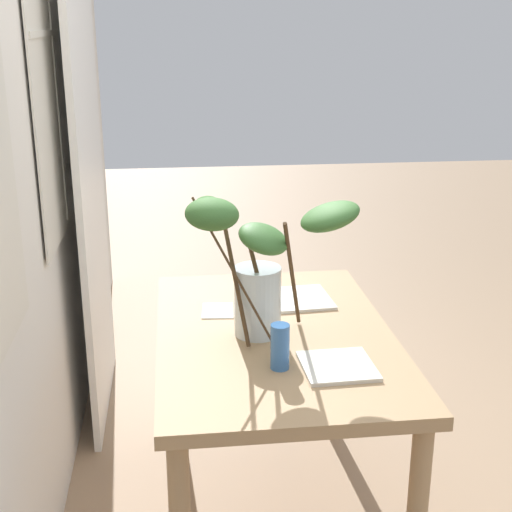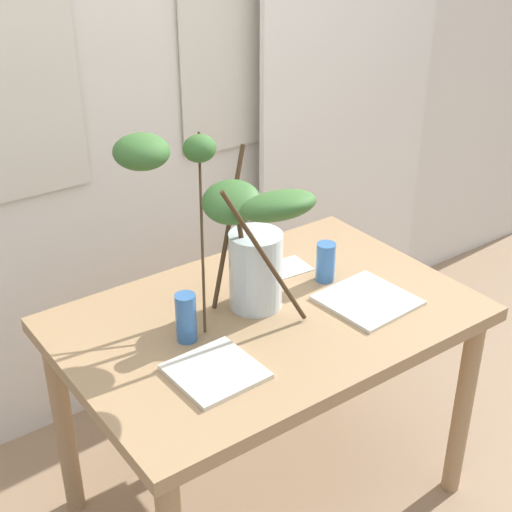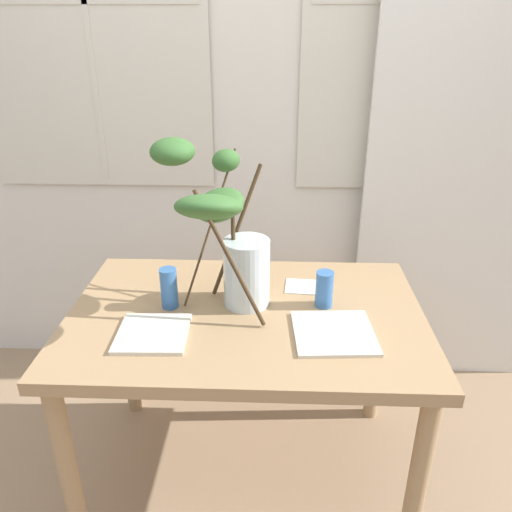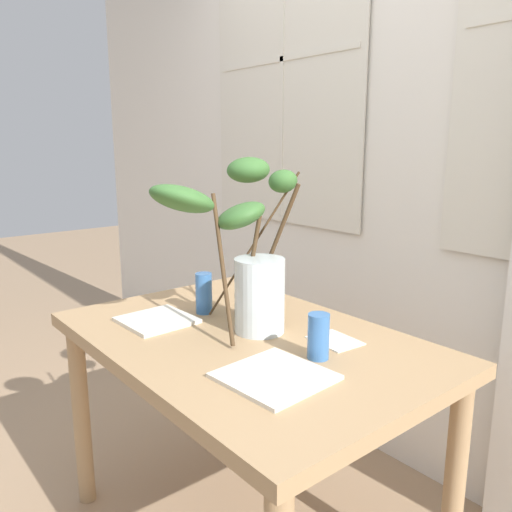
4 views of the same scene
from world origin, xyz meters
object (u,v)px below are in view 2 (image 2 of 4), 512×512
object	(u,v)px
drinking_glass_blue_left	(186,318)
drinking_glass_blue_right	(326,262)
plate_square_left	(215,372)
plate_square_right	(368,300)
vase_with_branches	(237,232)
dining_table	(267,340)

from	to	relation	value
drinking_glass_blue_left	drinking_glass_blue_right	bearing A→B (deg)	3.00
plate_square_left	plate_square_right	bearing A→B (deg)	2.75
vase_with_branches	drinking_glass_blue_left	size ratio (longest dim) A/B	4.29
drinking_glass_blue_right	plate_square_left	world-z (taller)	drinking_glass_blue_right
drinking_glass_blue_left	drinking_glass_blue_right	xyz separation A→B (m)	(0.55, 0.03, -0.01)
drinking_glass_blue_right	plate_square_right	bearing A→B (deg)	-84.05
dining_table	drinking_glass_blue_right	distance (m)	0.33
dining_table	plate_square_left	bearing A→B (deg)	-151.53
drinking_glass_blue_left	vase_with_branches	bearing A→B (deg)	8.42
drinking_glass_blue_left	plate_square_left	size ratio (longest dim) A/B	0.66
dining_table	plate_square_left	size ratio (longest dim) A/B	5.51
vase_with_branches	plate_square_left	xyz separation A→B (m)	(-0.22, -0.21, -0.27)
vase_with_branches	drinking_glass_blue_right	bearing A→B (deg)	-0.19
drinking_glass_blue_right	plate_square_right	distance (m)	0.19
drinking_glass_blue_left	plate_square_right	distance (m)	0.59
vase_with_branches	drinking_glass_blue_left	world-z (taller)	vase_with_branches
vase_with_branches	plate_square_left	size ratio (longest dim) A/B	2.83
dining_table	plate_square_right	distance (m)	0.34
dining_table	drinking_glass_blue_right	world-z (taller)	drinking_glass_blue_right
dining_table	vase_with_branches	world-z (taller)	vase_with_branches
dining_table	drinking_glass_blue_right	bearing A→B (deg)	10.69
drinking_glass_blue_right	dining_table	bearing A→B (deg)	-169.31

